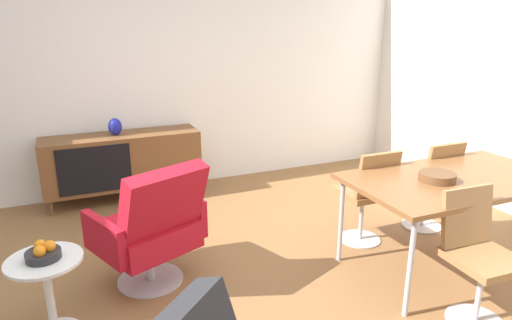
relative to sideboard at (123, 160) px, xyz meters
name	(u,v)px	position (x,y,z in m)	size (l,w,h in m)	color
ground_plane	(226,311)	(0.33, -2.30, -0.44)	(8.32, 8.32, 0.00)	olive
wall_back	(143,64)	(0.33, 0.30, 0.96)	(6.80, 0.12, 2.80)	white
sideboard	(123,160)	(0.00, 0.00, 0.00)	(1.60, 0.45, 0.72)	brown
vase_cobalt	(115,127)	(-0.04, 0.00, 0.37)	(0.14, 0.14, 0.18)	navy
dining_table	(454,182)	(2.12, -2.42, 0.26)	(1.60, 0.90, 0.74)	brown
wooden_bowl_on_table	(437,177)	(1.93, -2.43, 0.33)	(0.26, 0.26, 0.06)	brown
dining_chair_back_left	(368,192)	(1.76, -1.86, 0.03)	(0.40, 0.43, 0.86)	#9E7042
dining_chair_back_right	(432,181)	(2.47, -1.86, 0.03)	(0.40, 0.43, 0.86)	#9E7042
dining_chair_front_left	(477,252)	(1.77, -2.98, 0.03)	(0.42, 0.44, 0.86)	#9E7042
lounge_chair_red	(152,226)	(-0.04, -1.79, 0.03)	(0.86, 0.83, 0.95)	red
side_table_round	(48,288)	(-0.72, -2.09, -0.12)	(0.44, 0.44, 0.52)	white
fruit_bowl	(43,252)	(-0.72, -2.09, 0.12)	(0.20, 0.20, 0.11)	#262628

